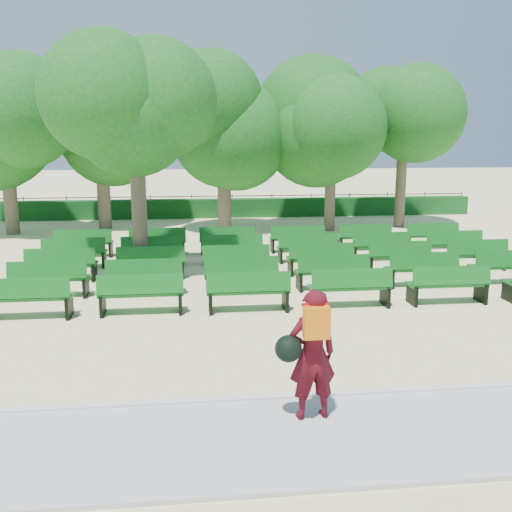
% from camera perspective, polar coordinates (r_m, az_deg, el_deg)
% --- Properties ---
extents(ground, '(120.00, 120.00, 0.00)m').
position_cam_1_polar(ground, '(14.43, -2.10, -3.53)').
color(ground, beige).
extents(paving, '(30.00, 2.20, 0.06)m').
position_cam_1_polar(paving, '(7.56, 2.58, -17.98)').
color(paving, '#B0B1AC').
rests_on(paving, ground).
extents(curb, '(30.00, 0.12, 0.10)m').
position_cam_1_polar(curb, '(8.56, 1.32, -14.10)').
color(curb, silver).
rests_on(curb, ground).
extents(hedge, '(26.00, 0.70, 0.90)m').
position_cam_1_polar(hedge, '(28.11, -4.38, 4.79)').
color(hedge, '#134B1A').
rests_on(hedge, ground).
extents(fence, '(26.00, 0.10, 1.02)m').
position_cam_1_polar(fence, '(28.56, -4.39, 3.99)').
color(fence, black).
rests_on(fence, ground).
extents(tree_line, '(21.80, 6.80, 7.04)m').
position_cam_1_polar(tree_line, '(24.21, -3.98, 2.62)').
color(tree_line, '#1A5C1B').
rests_on(tree_line, ground).
extents(bench_array, '(1.89, 0.72, 1.16)m').
position_cam_1_polar(bench_array, '(16.10, 2.17, -1.58)').
color(bench_array, '#105C19').
rests_on(bench_array, ground).
extents(tree_among, '(4.25, 4.25, 6.03)m').
position_cam_1_polar(tree_among, '(15.72, -11.94, 12.56)').
color(tree_among, brown).
rests_on(tree_among, ground).
extents(person, '(0.86, 0.54, 1.79)m').
position_cam_1_polar(person, '(7.69, 5.48, -9.62)').
color(person, '#440912').
rests_on(person, ground).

